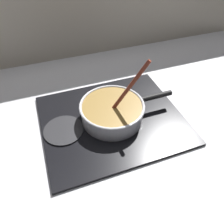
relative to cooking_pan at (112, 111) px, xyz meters
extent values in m
cube|color=#B7B7BC|center=(-0.07, -0.22, -0.07)|extent=(2.40, 1.60, 0.04)
cube|color=#B2A893|center=(-0.07, 0.57, 0.22)|extent=(2.40, 0.02, 0.55)
cube|color=black|center=(0.00, 0.00, -0.05)|extent=(0.56, 0.48, 0.01)
torus|color=#592D0C|center=(0.00, 0.00, -0.04)|extent=(0.19, 0.19, 0.01)
cylinder|color=#262628|center=(-0.20, 0.00, -0.04)|extent=(0.15, 0.15, 0.01)
cylinder|color=silver|center=(0.00, 0.00, -0.01)|extent=(0.24, 0.24, 0.07)
cylinder|color=olive|center=(0.00, 0.00, 0.00)|extent=(0.23, 0.23, 0.06)
torus|color=silver|center=(0.00, 0.00, 0.03)|extent=(0.26, 0.26, 0.01)
cylinder|color=black|center=(0.19, 0.00, 0.02)|extent=(0.14, 0.02, 0.02)
cylinder|color=beige|center=(0.04, -0.04, 0.02)|extent=(0.03, 0.03, 0.01)
cylinder|color=#EDD88C|center=(0.00, 0.00, 0.02)|extent=(0.04, 0.04, 0.01)
cylinder|color=beige|center=(-0.05, 0.00, 0.02)|extent=(0.03, 0.03, 0.01)
cylinder|color=beige|center=(-0.04, -0.04, 0.02)|extent=(0.03, 0.03, 0.01)
cylinder|color=#EDD88C|center=(0.00, -0.04, 0.02)|extent=(0.03, 0.03, 0.01)
cylinder|color=#EDD88C|center=(-0.09, 0.03, 0.02)|extent=(0.03, 0.03, 0.01)
cylinder|color=#EDD88C|center=(0.06, 0.01, 0.02)|extent=(0.04, 0.04, 0.01)
cylinder|color=#E5CC7A|center=(-0.01, 0.04, 0.02)|extent=(0.04, 0.04, 0.01)
cylinder|color=maroon|center=(0.05, -0.03, 0.12)|extent=(0.14, 0.05, 0.22)
cube|color=brown|center=(-0.01, -0.01, 0.01)|extent=(0.05, 0.04, 0.01)
camera|label=1|loc=(-0.22, -0.59, 0.59)|focal=35.01mm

